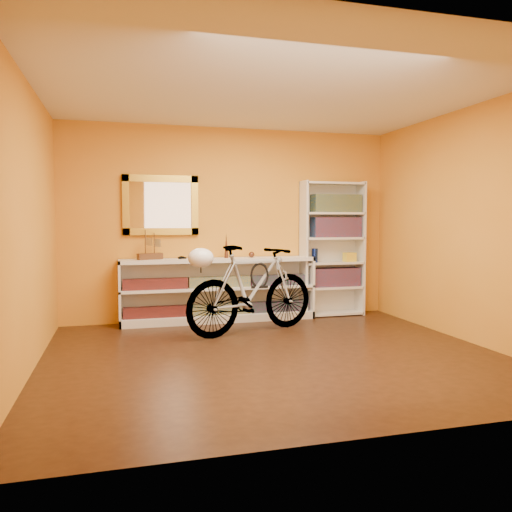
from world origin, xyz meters
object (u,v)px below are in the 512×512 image
object	(u,v)px
bookcase	(332,249)
helmet	(201,258)
bicycle	(252,289)
console_unit	(219,290)

from	to	relation	value
bookcase	helmet	xyz separation A→B (m)	(-2.04, -1.04, -0.02)
bookcase	bicycle	distance (m)	1.66
bicycle	helmet	distance (m)	0.80
bookcase	helmet	size ratio (longest dim) A/B	6.56
bookcase	bicycle	world-z (taller)	bookcase
console_unit	bicycle	xyz separation A→B (m)	(0.25, -0.79, 0.11)
console_unit	helmet	size ratio (longest dim) A/B	8.98
helmet	bicycle	bearing A→B (deg)	19.14
helmet	console_unit	bearing A→B (deg)	68.31
bicycle	helmet	xyz separation A→B (m)	(-0.65, -0.23, 0.40)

